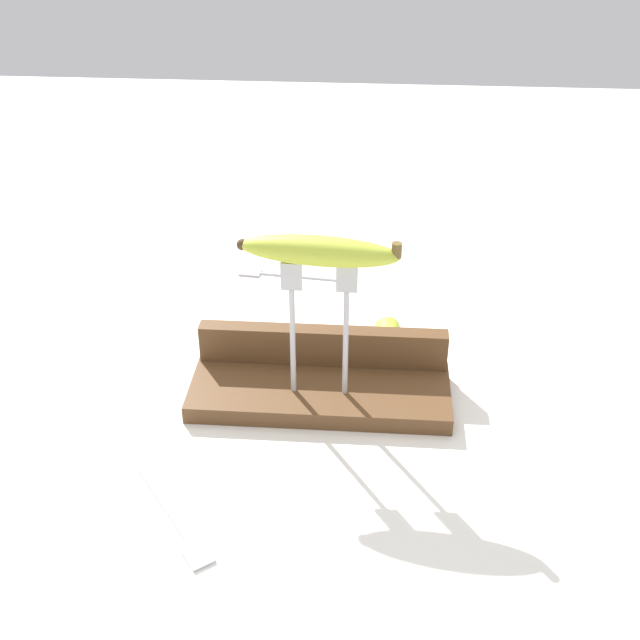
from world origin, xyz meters
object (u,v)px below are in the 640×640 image
fork_stand_center (319,318)px  banana_chunk_near (388,334)px  banana_raised_center (319,251)px  fork_fallen_near (180,528)px  fork_fallen_far (274,273)px

fork_stand_center → banana_chunk_near: fork_stand_center is taller
fork_stand_center → banana_raised_center: size_ratio=0.95×
banana_raised_center → fork_fallen_near: bearing=-120.1°
fork_fallen_near → fork_stand_center: bearing=59.9°
banana_raised_center → fork_stand_center: bearing=-5.8°
banana_raised_center → fork_fallen_near: (-0.13, -0.23, -0.23)m
banana_raised_center → banana_chunk_near: size_ratio=4.96×
fork_stand_center → fork_fallen_far: (-0.10, 0.35, -0.13)m
banana_raised_center → fork_fallen_near: 0.35m
banana_chunk_near → fork_stand_center: bearing=-120.2°
banana_raised_center → banana_chunk_near: 0.27m
fork_fallen_far → banana_raised_center: bearing=-73.7°
fork_stand_center → fork_fallen_near: (-0.13, -0.23, -0.13)m
banana_raised_center → fork_fallen_far: 0.43m
banana_raised_center → fork_fallen_far: (-0.10, 0.35, -0.23)m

